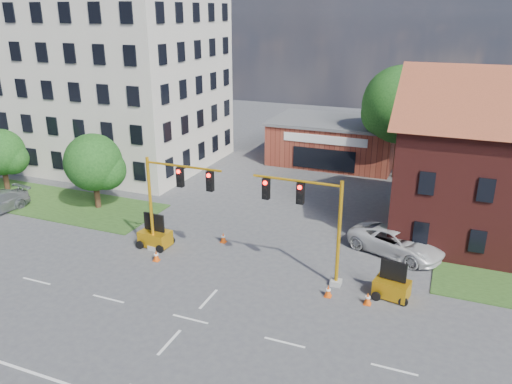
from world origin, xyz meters
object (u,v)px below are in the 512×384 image
Objects in this scene: signal_mast_west at (173,196)px; pickup_white at (396,242)px; signal_mast_east at (310,217)px; trailer_east at (392,287)px; trailer_west at (155,237)px.

pickup_white is (12.96, 5.20, -3.09)m from signal_mast_west.
signal_mast_east is (8.71, 0.00, 0.00)m from signal_mast_west.
signal_mast_east is 5.73m from trailer_east.
trailer_east is (13.41, -0.13, -3.27)m from signal_mast_west.
signal_mast_east is 1.03× the size of pickup_white.
signal_mast_west is 14.30m from pickup_white.
trailer_west is (-1.76, 0.40, -3.23)m from signal_mast_west.
trailer_west reaches higher than pickup_white.
trailer_west is 1.07× the size of trailer_east.
trailer_east is at bearing 1.74° from trailer_west.
trailer_east is 0.34× the size of pickup_white.
trailer_east is at bearing -0.56° from signal_mast_west.
pickup_white is at bearing 50.75° from signal_mast_east.
trailer_east is (4.70, -0.13, -3.27)m from signal_mast_east.
signal_mast_west is at bearing -170.68° from trailer_east.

